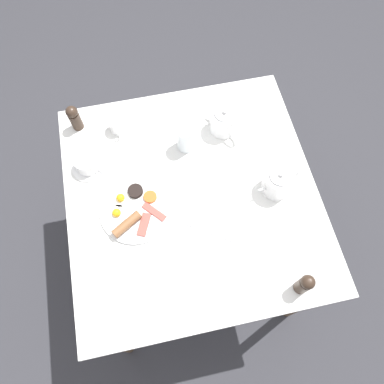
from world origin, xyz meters
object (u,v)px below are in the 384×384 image
Objects in this scene: water_glass_tall at (186,138)px; salt_grinder at (305,284)px; teapot_far at (224,121)px; teacup_with_saucer_left at (87,164)px; breakfast_plate at (134,210)px; teapot_near at (278,182)px; creamer_jug at (118,125)px; fork_by_plate at (210,232)px; knife_by_plate at (182,292)px; pepper_grinder at (74,117)px.

salt_grinder is (0.62, 0.26, 0.01)m from water_glass_tall.
teacup_with_saucer_left is at bearing 71.64° from teapot_far.
water_glass_tall is 0.95× the size of salt_grinder.
teapot_near is at bearing 88.06° from breakfast_plate.
teapot_far reaches higher than creamer_jug.
teapot_far reaches higher than teacup_with_saucer_left.
salt_grinder reaches higher than fork_by_plate.
breakfast_plate is 2.90× the size of creamer_jug.
salt_grinder is (0.60, 0.64, 0.04)m from teacup_with_saucer_left.
teapot_far is 0.17m from water_glass_tall.
knife_by_plate is (0.32, 0.11, -0.01)m from breakfast_plate.
teapot_far is (-0.30, -0.13, 0.00)m from teapot_near.
fork_by_plate is at bearing -135.51° from salt_grinder.
teapot_near is at bearing 125.95° from knife_by_plate.
knife_by_plate is at bearing 25.53° from teacup_with_saucer_left.
water_glass_tall is at bearing 134.01° from breakfast_plate.
creamer_jug is 0.75× the size of salt_grinder.
teacup_with_saucer_left reaches higher than knife_by_plate.
teapot_far reaches higher than breakfast_plate.
breakfast_plate is at bearing -17.27° from teapot_near.
creamer_jug is 0.56m from fork_by_plate.
water_glass_tall is 0.95× the size of pepper_grinder.
teapot_far is at bearing 154.20° from knife_by_plate.
teapot_near is (0.02, 0.53, 0.04)m from breakfast_plate.
pepper_grinder is at bearing 51.86° from teapot_far.
salt_grinder is at bearing 22.89° from water_glass_tall.
water_glass_tall is 0.37m from fork_by_plate.
knife_by_plate is (0.60, -0.29, -0.05)m from teapot_far.
salt_grinder is at bearing 44.49° from fork_by_plate.
fork_by_plate is (0.41, -0.15, -0.05)m from teapot_far.
pepper_grinder is (-0.05, -0.16, 0.03)m from creamer_jug.
creamer_jug is (-0.15, 0.13, 0.00)m from teacup_with_saucer_left.
teapot_near is at bearing 112.99° from fork_by_plate.
creamer_jug is at bearing -145.93° from salt_grinder.
teacup_with_saucer_left is 0.38m from water_glass_tall.
fork_by_plate is at bearing 142.93° from knife_by_plate.
water_glass_tall is at bearing 66.01° from pepper_grinder.
knife_by_plate is (0.18, -0.14, 0.00)m from fork_by_plate.
fork_by_plate is at bearing 61.66° from breakfast_plate.
teapot_near is 0.52m from knife_by_plate.
water_glass_tall is at bearing -55.73° from teapot_near.
pepper_grinder is 1.04m from salt_grinder.
teapot_far and pepper_grinder have the same top height.
pepper_grinder reaches higher than knife_by_plate.
creamer_jug is 0.91m from salt_grinder.
creamer_jug is 0.46× the size of knife_by_plate.
pepper_grinder is at bearing -113.99° from water_glass_tall.
pepper_grinder is 0.69m from fork_by_plate.
water_glass_tall is at bearing 81.48° from teapot_far.
pepper_grinder is (-0.13, -0.57, 0.01)m from teapot_far.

